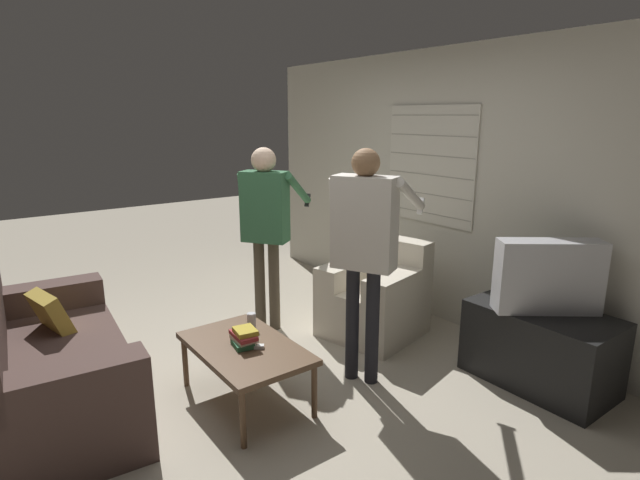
% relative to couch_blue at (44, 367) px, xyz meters
% --- Properties ---
extents(ground_plane, '(16.00, 16.00, 0.00)m').
position_rel_couch_blue_xyz_m(ground_plane, '(0.40, 1.38, -0.33)').
color(ground_plane, '#B2A893').
extents(wall_back, '(5.20, 0.08, 2.55)m').
position_rel_couch_blue_xyz_m(wall_back, '(0.39, 3.41, 0.95)').
color(wall_back, '#BCB7A8').
rests_on(wall_back, ground_plane).
extents(couch_blue, '(1.87, 1.03, 0.88)m').
position_rel_couch_blue_xyz_m(couch_blue, '(0.00, 0.00, 0.00)').
color(couch_blue, '#4C3833').
rests_on(couch_blue, ground_plane).
extents(armchair_beige, '(0.92, 0.93, 0.86)m').
position_rel_couch_blue_xyz_m(armchair_beige, '(0.37, 2.64, 0.02)').
color(armchair_beige, beige).
rests_on(armchair_beige, ground_plane).
extents(coffee_table, '(0.97, 0.60, 0.42)m').
position_rel_couch_blue_xyz_m(coffee_table, '(0.68, 1.13, 0.05)').
color(coffee_table, brown).
rests_on(coffee_table, ground_plane).
extents(tv_stand, '(1.01, 0.58, 0.57)m').
position_rel_couch_blue_xyz_m(tv_stand, '(1.76, 2.99, -0.04)').
color(tv_stand, black).
rests_on(tv_stand, ground_plane).
extents(tv, '(0.60, 0.70, 0.52)m').
position_rel_couch_blue_xyz_m(tv, '(1.75, 2.99, 0.50)').
color(tv, '#B2B2B7').
rests_on(tv, tv_stand).
extents(person_left_standing, '(0.51, 0.80, 1.68)m').
position_rel_couch_blue_xyz_m(person_left_standing, '(-0.32, 1.90, 0.73)').
color(person_left_standing, '#4C4233').
rests_on(person_left_standing, ground_plane).
extents(person_right_standing, '(0.56, 0.85, 1.73)m').
position_rel_couch_blue_xyz_m(person_right_standing, '(0.93, 1.98, 0.77)').
color(person_right_standing, black).
rests_on(person_right_standing, ground_plane).
extents(book_stack, '(0.23, 0.18, 0.12)m').
position_rel_couch_blue_xyz_m(book_stack, '(0.67, 1.13, 0.15)').
color(book_stack, '#33754C').
rests_on(book_stack, coffee_table).
extents(soda_can, '(0.07, 0.07, 0.13)m').
position_rel_couch_blue_xyz_m(soda_can, '(0.47, 1.30, 0.15)').
color(soda_can, silver).
rests_on(soda_can, coffee_table).
extents(spare_remote, '(0.11, 0.13, 0.02)m').
position_rel_couch_blue_xyz_m(spare_remote, '(0.75, 1.16, 0.10)').
color(spare_remote, white).
rests_on(spare_remote, coffee_table).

